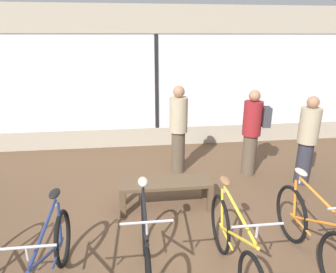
{
  "coord_description": "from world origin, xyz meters",
  "views": [
    {
      "loc": [
        -0.58,
        -3.03,
        2.56
      ],
      "look_at": [
        0.0,
        1.69,
        0.95
      ],
      "focal_mm": 32.0,
      "sensor_mm": 36.0,
      "label": 1
    }
  ],
  "objects_px": {
    "bicycle_center_right": "(234,248)",
    "bicycle_right": "(313,234)",
    "bicycle_center_left": "(146,249)",
    "customer_by_window": "(307,140)",
    "display_bench": "(166,186)",
    "customer_mid_floor": "(252,131)",
    "bicycle_left": "(52,267)",
    "customer_near_rack": "(178,128)"
  },
  "relations": [
    {
      "from": "customer_mid_floor",
      "to": "bicycle_left",
      "type": "bearing_deg",
      "value": -140.23
    },
    {
      "from": "customer_by_window",
      "to": "customer_mid_floor",
      "type": "xyz_separation_m",
      "value": [
        -0.81,
        0.48,
        0.05
      ]
    },
    {
      "from": "bicycle_center_right",
      "to": "display_bench",
      "type": "height_order",
      "value": "bicycle_center_right"
    },
    {
      "from": "customer_by_window",
      "to": "bicycle_left",
      "type": "bearing_deg",
      "value": -151.86
    },
    {
      "from": "bicycle_center_left",
      "to": "customer_mid_floor",
      "type": "height_order",
      "value": "customer_mid_floor"
    },
    {
      "from": "bicycle_center_left",
      "to": "customer_mid_floor",
      "type": "xyz_separation_m",
      "value": [
        2.12,
        2.44,
        0.47
      ]
    },
    {
      "from": "customer_near_rack",
      "to": "customer_by_window",
      "type": "bearing_deg",
      "value": -19.32
    },
    {
      "from": "bicycle_center_left",
      "to": "display_bench",
      "type": "distance_m",
      "value": 1.49
    },
    {
      "from": "customer_near_rack",
      "to": "customer_by_window",
      "type": "xyz_separation_m",
      "value": [
        2.16,
        -0.76,
        -0.06
      ]
    },
    {
      "from": "customer_near_rack",
      "to": "customer_mid_floor",
      "type": "bearing_deg",
      "value": -11.62
    },
    {
      "from": "bicycle_center_left",
      "to": "customer_mid_floor",
      "type": "bearing_deg",
      "value": 49.0
    },
    {
      "from": "customer_mid_floor",
      "to": "bicycle_center_left",
      "type": "bearing_deg",
      "value": -131.0
    },
    {
      "from": "bicycle_center_left",
      "to": "bicycle_center_right",
      "type": "xyz_separation_m",
      "value": [
        0.93,
        -0.1,
        -0.01
      ]
    },
    {
      "from": "bicycle_left",
      "to": "customer_near_rack",
      "type": "relative_size",
      "value": 1.01
    },
    {
      "from": "bicycle_right",
      "to": "customer_mid_floor",
      "type": "xyz_separation_m",
      "value": [
        0.22,
        2.42,
        0.48
      ]
    },
    {
      "from": "bicycle_right",
      "to": "customer_mid_floor",
      "type": "height_order",
      "value": "customer_mid_floor"
    },
    {
      "from": "bicycle_center_left",
      "to": "bicycle_center_right",
      "type": "bearing_deg",
      "value": -6.37
    },
    {
      "from": "customer_by_window",
      "to": "customer_mid_floor",
      "type": "relative_size",
      "value": 0.98
    },
    {
      "from": "display_bench",
      "to": "customer_mid_floor",
      "type": "relative_size",
      "value": 0.86
    },
    {
      "from": "bicycle_center_right",
      "to": "customer_near_rack",
      "type": "distance_m",
      "value": 2.87
    },
    {
      "from": "bicycle_left",
      "to": "bicycle_center_left",
      "type": "distance_m",
      "value": 0.95
    },
    {
      "from": "bicycle_center_left",
      "to": "display_bench",
      "type": "bearing_deg",
      "value": 75.29
    },
    {
      "from": "bicycle_left",
      "to": "customer_by_window",
      "type": "relative_size",
      "value": 1.07
    },
    {
      "from": "display_bench",
      "to": "customer_mid_floor",
      "type": "height_order",
      "value": "customer_mid_floor"
    },
    {
      "from": "display_bench",
      "to": "customer_mid_floor",
      "type": "bearing_deg",
      "value": 29.89
    },
    {
      "from": "display_bench",
      "to": "customer_by_window",
      "type": "distance_m",
      "value": 2.65
    },
    {
      "from": "customer_by_window",
      "to": "customer_mid_floor",
      "type": "height_order",
      "value": "customer_mid_floor"
    },
    {
      "from": "bicycle_center_left",
      "to": "customer_by_window",
      "type": "xyz_separation_m",
      "value": [
        2.93,
        1.96,
        0.43
      ]
    },
    {
      "from": "bicycle_center_left",
      "to": "customer_mid_floor",
      "type": "distance_m",
      "value": 3.27
    },
    {
      "from": "bicycle_right",
      "to": "customer_by_window",
      "type": "distance_m",
      "value": 2.24
    },
    {
      "from": "bicycle_center_left",
      "to": "bicycle_right",
      "type": "relative_size",
      "value": 1.0
    },
    {
      "from": "display_bench",
      "to": "bicycle_center_right",
      "type": "bearing_deg",
      "value": -70.21
    },
    {
      "from": "customer_near_rack",
      "to": "bicycle_left",
      "type": "bearing_deg",
      "value": -121.21
    },
    {
      "from": "bicycle_center_left",
      "to": "customer_by_window",
      "type": "bearing_deg",
      "value": 33.79
    },
    {
      "from": "bicycle_center_right",
      "to": "bicycle_right",
      "type": "bearing_deg",
      "value": 7.14
    },
    {
      "from": "bicycle_left",
      "to": "bicycle_center_right",
      "type": "distance_m",
      "value": 1.88
    },
    {
      "from": "bicycle_left",
      "to": "display_bench",
      "type": "xyz_separation_m",
      "value": [
        1.32,
        1.55,
        0.0
      ]
    },
    {
      "from": "customer_mid_floor",
      "to": "customer_by_window",
      "type": "bearing_deg",
      "value": -30.66
    },
    {
      "from": "bicycle_center_left",
      "to": "customer_near_rack",
      "type": "bearing_deg",
      "value": 74.21
    },
    {
      "from": "display_bench",
      "to": "customer_near_rack",
      "type": "height_order",
      "value": "customer_near_rack"
    },
    {
      "from": "bicycle_center_right",
      "to": "customer_near_rack",
      "type": "relative_size",
      "value": 1.04
    },
    {
      "from": "bicycle_left",
      "to": "customer_near_rack",
      "type": "xyz_separation_m",
      "value": [
        1.72,
        2.83,
        0.52
      ]
    }
  ]
}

